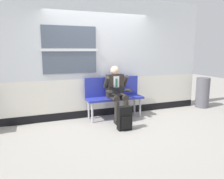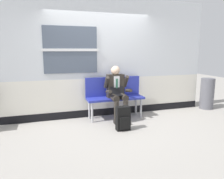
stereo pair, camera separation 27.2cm
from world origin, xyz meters
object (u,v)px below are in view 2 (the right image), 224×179
backpack (123,119)px  trash_bin (207,94)px  bench_with_person (114,94)px  person_seated (117,91)px

backpack → trash_bin: trash_bin is taller
bench_with_person → person_seated: (-0.00, -0.21, 0.10)m
bench_with_person → trash_bin: size_ratio=1.61×
backpack → trash_bin: bearing=16.9°
bench_with_person → backpack: (-0.11, -0.89, -0.34)m
bench_with_person → backpack: bearing=-96.9°
trash_bin → bench_with_person: bearing=179.4°
person_seated → trash_bin: person_seated is taller
backpack → bench_with_person: bearing=83.1°
backpack → trash_bin: size_ratio=0.58×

